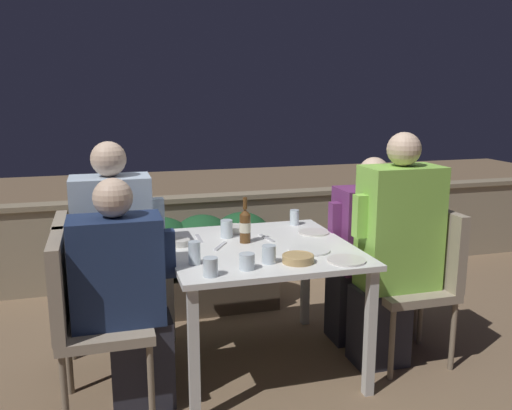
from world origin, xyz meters
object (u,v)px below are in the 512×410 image
(potted_plant, at_px, (385,235))
(person_purple_stripe, at_px, (365,250))
(person_navy_jumper, at_px, (126,296))
(chair_right_far, at_px, (394,254))
(person_blue_shirt, at_px, (120,259))
(person_green_blouse, at_px, (394,251))
(chair_right_near, at_px, (423,270))
(chair_left_far, at_px, (83,282))
(beer_bottle, at_px, (245,225))
(chair_left_near, at_px, (82,309))

(potted_plant, bearing_deg, person_purple_stripe, -127.04)
(person_navy_jumper, distance_m, chair_right_far, 1.76)
(person_blue_shirt, height_order, person_green_blouse, person_green_blouse)
(person_blue_shirt, bearing_deg, chair_right_near, -11.13)
(person_navy_jumper, bearing_deg, chair_left_far, 118.69)
(person_purple_stripe, bearing_deg, beer_bottle, -174.29)
(chair_right_near, height_order, person_green_blouse, person_green_blouse)
(person_green_blouse, xyz_separation_m, chair_right_far, (0.20, 0.34, -0.14))
(chair_right_far, bearing_deg, person_purple_stripe, 180.00)
(person_green_blouse, height_order, chair_right_far, person_green_blouse)
(chair_left_near, relative_size, chair_right_far, 1.00)
(chair_right_near, xyz_separation_m, person_purple_stripe, (-0.20, 0.34, 0.04))
(person_blue_shirt, height_order, beer_bottle, person_blue_shirt)
(person_navy_jumper, height_order, chair_left_far, person_navy_jumper)
(person_green_blouse, relative_size, person_purple_stripe, 1.15)
(chair_left_near, relative_size, chair_left_far, 1.00)
(chair_left_near, relative_size, potted_plant, 1.23)
(person_navy_jumper, xyz_separation_m, potted_plant, (2.08, 1.14, -0.14))
(chair_left_near, xyz_separation_m, person_navy_jumper, (0.21, -0.00, 0.04))
(chair_left_near, bearing_deg, chair_left_far, 90.84)
(chair_left_far, distance_m, person_blue_shirt, 0.23)
(chair_left_far, bearing_deg, potted_plant, 18.12)
(chair_right_far, relative_size, beer_bottle, 3.44)
(person_green_blouse, height_order, potted_plant, person_green_blouse)
(chair_left_far, bearing_deg, chair_left_near, -89.16)
(chair_right_near, xyz_separation_m, chair_right_far, (0.00, 0.34, 0.00))
(person_blue_shirt, xyz_separation_m, beer_bottle, (0.70, -0.08, 0.17))
(person_navy_jumper, xyz_separation_m, chair_right_near, (1.71, 0.05, -0.04))
(chair_right_near, xyz_separation_m, person_green_blouse, (-0.20, -0.00, 0.14))
(beer_bottle, bearing_deg, person_blue_shirt, 173.24)
(chair_left_near, height_order, chair_right_near, same)
(chair_left_near, xyz_separation_m, potted_plant, (2.28, 1.14, -0.10))
(person_purple_stripe, distance_m, potted_plant, 0.95)
(chair_left_far, relative_size, person_green_blouse, 0.67)
(chair_right_near, relative_size, person_purple_stripe, 0.77)
(chair_right_far, xyz_separation_m, potted_plant, (0.36, 0.75, -0.10))
(chair_left_near, xyz_separation_m, person_purple_stripe, (1.72, 0.39, 0.04))
(chair_right_far, relative_size, potted_plant, 1.23)
(person_navy_jumper, height_order, potted_plant, person_navy_jumper)
(chair_right_near, height_order, person_purple_stripe, person_purple_stripe)
(person_navy_jumper, height_order, chair_right_far, person_navy_jumper)
(person_green_blouse, bearing_deg, chair_left_near, -178.32)
(chair_left_near, height_order, person_blue_shirt, person_blue_shirt)
(person_green_blouse, bearing_deg, chair_right_near, 0.00)
(chair_left_near, bearing_deg, person_green_blouse, 1.68)
(person_navy_jumper, relative_size, beer_bottle, 4.46)
(person_blue_shirt, bearing_deg, person_green_blouse, -12.56)
(chair_right_near, bearing_deg, chair_left_far, 170.01)
(chair_right_near, distance_m, chair_right_far, 0.34)
(potted_plant, bearing_deg, chair_left_near, -153.49)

